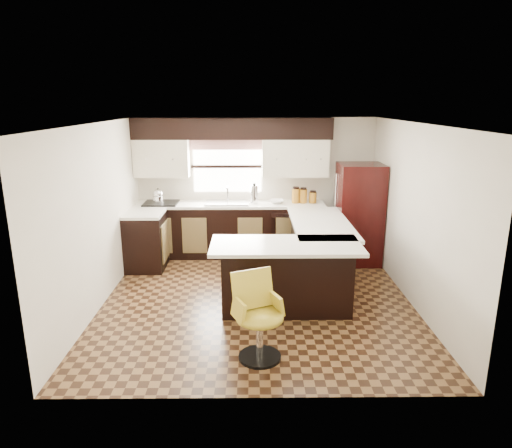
{
  "coord_description": "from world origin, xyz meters",
  "views": [
    {
      "loc": [
        -0.07,
        -5.88,
        2.68
      ],
      "look_at": [
        -0.01,
        0.45,
        0.96
      ],
      "focal_mm": 32.0,
      "sensor_mm": 36.0,
      "label": 1
    }
  ],
  "objects_px": {
    "bar_chair": "(260,318)",
    "peninsula_return": "(286,278)",
    "peninsula_long": "(316,254)",
    "refrigerator": "(359,214)"
  },
  "relations": [
    {
      "from": "peninsula_long",
      "to": "peninsula_return",
      "type": "height_order",
      "value": "same"
    },
    {
      "from": "refrigerator",
      "to": "bar_chair",
      "type": "height_order",
      "value": "refrigerator"
    },
    {
      "from": "bar_chair",
      "to": "peninsula_long",
      "type": "bearing_deg",
      "value": 43.6
    },
    {
      "from": "refrigerator",
      "to": "bar_chair",
      "type": "relative_size",
      "value": 1.79
    },
    {
      "from": "peninsula_long",
      "to": "peninsula_return",
      "type": "xyz_separation_m",
      "value": [
        -0.53,
        -0.97,
        0.0
      ]
    },
    {
      "from": "refrigerator",
      "to": "bar_chair",
      "type": "bearing_deg",
      "value": -119.41
    },
    {
      "from": "peninsula_return",
      "to": "bar_chair",
      "type": "height_order",
      "value": "bar_chair"
    },
    {
      "from": "peninsula_long",
      "to": "bar_chair",
      "type": "xyz_separation_m",
      "value": [
        -0.89,
        -2.15,
        0.02
      ]
    },
    {
      "from": "bar_chair",
      "to": "peninsula_return",
      "type": "bearing_deg",
      "value": 48.81
    },
    {
      "from": "bar_chair",
      "to": "refrigerator",
      "type": "bearing_deg",
      "value": 36.72
    }
  ]
}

